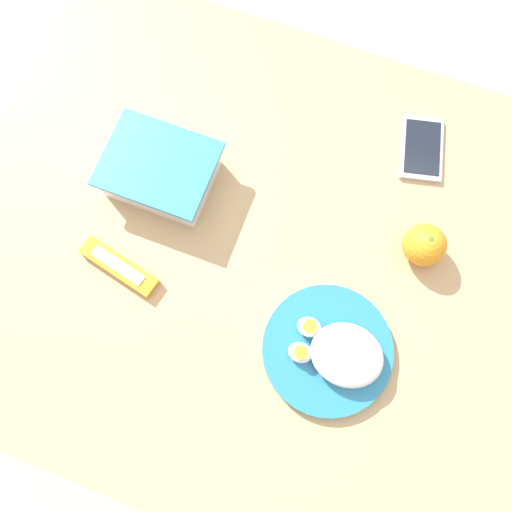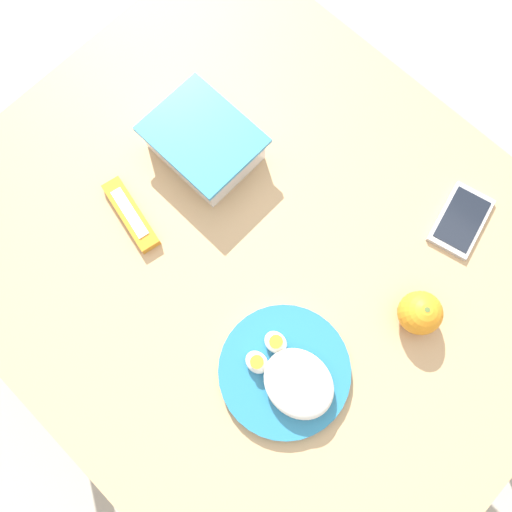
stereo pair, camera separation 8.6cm
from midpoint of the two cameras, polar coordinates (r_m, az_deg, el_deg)
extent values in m
plane|color=#B2A899|center=(1.62, 1.77, -6.43)|extent=(10.00, 10.00, 0.00)
cube|color=tan|center=(0.91, 3.13, -0.25)|extent=(1.11, 0.93, 0.03)
cylinder|color=#A07D56|center=(1.41, -24.78, -1.78)|extent=(0.05, 0.05, 0.71)
cylinder|color=#A07D56|center=(1.52, -0.97, 20.22)|extent=(0.05, 0.05, 0.71)
cube|color=white|center=(0.93, -3.30, 12.12)|extent=(0.18, 0.14, 0.06)
cube|color=#CCBC84|center=(0.95, -3.25, 11.73)|extent=(0.16, 0.13, 0.03)
cube|color=#338CC6|center=(0.90, -3.43, 13.16)|extent=(0.19, 0.15, 0.01)
ellipsoid|color=gray|center=(0.95, -6.11, 13.18)|extent=(0.04, 0.04, 0.03)
ellipsoid|color=gray|center=(0.93, -3.36, 12.01)|extent=(0.05, 0.05, 0.02)
ellipsoid|color=gray|center=(0.92, -1.63, 9.70)|extent=(0.06, 0.05, 0.03)
sphere|color=orange|center=(0.89, 20.87, -6.65)|extent=(0.07, 0.07, 0.07)
cylinder|color=#4C662D|center=(0.86, 21.68, -6.32)|extent=(0.01, 0.01, 0.00)
cylinder|color=teal|center=(0.86, 6.15, -13.51)|extent=(0.22, 0.22, 0.02)
ellipsoid|color=white|center=(0.84, 7.90, -14.84)|extent=(0.12, 0.10, 0.04)
ellipsoid|color=white|center=(0.84, 3.05, -12.63)|extent=(0.04, 0.03, 0.02)
cylinder|color=#F4A823|center=(0.82, 3.11, -12.60)|extent=(0.02, 0.02, 0.01)
ellipsoid|color=white|center=(0.84, 5.19, -10.39)|extent=(0.04, 0.03, 0.02)
cylinder|color=#F4A823|center=(0.83, 5.28, -10.32)|extent=(0.02, 0.02, 0.01)
cube|color=orange|center=(0.92, -11.59, 4.15)|extent=(0.15, 0.07, 0.02)
cube|color=white|center=(0.91, -11.71, 4.35)|extent=(0.11, 0.04, 0.00)
cube|color=#ADADB2|center=(1.00, 24.68, 3.25)|extent=(0.10, 0.14, 0.01)
cube|color=black|center=(0.99, 24.82, 3.35)|extent=(0.09, 0.12, 0.00)
camera|label=1|loc=(0.04, -87.08, 11.37)|focal=35.00mm
camera|label=2|loc=(0.04, 92.92, -11.37)|focal=35.00mm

